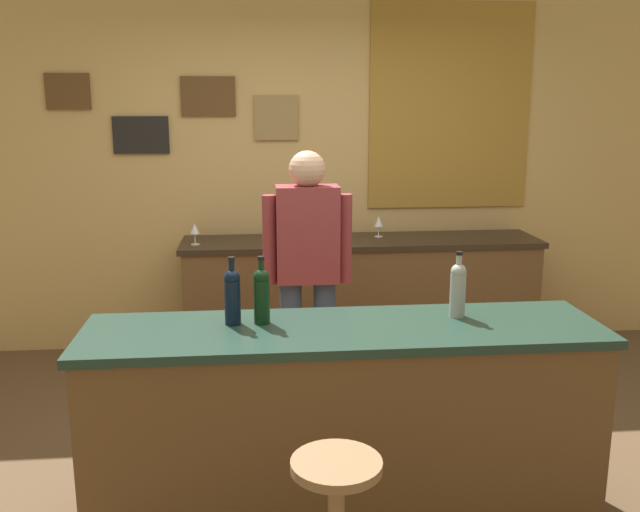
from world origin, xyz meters
TOP-DOWN VIEW (x-y plane):
  - ground_plane at (0.00, 0.00)m, footprint 10.00×10.00m
  - back_wall at (0.03, 2.03)m, footprint 6.00×0.09m
  - bar_counter at (0.00, -0.40)m, footprint 2.30×0.60m
  - side_counter at (0.40, 1.65)m, footprint 2.63×0.56m
  - bartender at (-0.08, 0.63)m, footprint 0.52×0.21m
  - wine_bottle_a at (-0.49, -0.31)m, footprint 0.07×0.07m
  - wine_bottle_b at (-0.36, -0.31)m, footprint 0.07×0.07m
  - wine_bottle_c at (0.54, -0.30)m, footprint 0.07×0.07m
  - wine_glass_a at (-0.80, 1.57)m, footprint 0.07×0.07m
  - wine_glass_b at (0.54, 1.73)m, footprint 0.07×0.07m

SIDE VIEW (x-z plane):
  - ground_plane at x=0.00m, z-range 0.00..0.00m
  - side_counter at x=0.40m, z-range 0.00..0.90m
  - bar_counter at x=0.00m, z-range 0.00..0.92m
  - bartender at x=-0.08m, z-range 0.13..1.75m
  - wine_glass_a at x=-0.80m, z-range 0.93..1.09m
  - wine_glass_b at x=0.54m, z-range 0.93..1.09m
  - wine_bottle_a at x=-0.49m, z-range 0.90..1.21m
  - wine_bottle_b at x=-0.36m, z-range 0.90..1.21m
  - wine_bottle_c at x=0.54m, z-range 0.90..1.21m
  - back_wall at x=0.03m, z-range 0.02..2.82m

